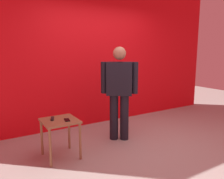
{
  "coord_description": "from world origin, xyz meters",
  "views": [
    {
      "loc": [
        -2.32,
        -2.67,
        1.58
      ],
      "look_at": [
        -0.34,
        0.55,
        0.92
      ],
      "focal_mm": 36.87,
      "sensor_mm": 36.0,
      "label": 1
    }
  ],
  "objects": [
    {
      "name": "ground_plane",
      "position": [
        0.0,
        0.0,
        0.0
      ],
      "size": [
        12.0,
        12.0,
        0.0
      ],
      "primitive_type": "plane",
      "color": "#9E9991"
    },
    {
      "name": "side_table",
      "position": [
        -1.29,
        0.46,
        0.48
      ],
      "size": [
        0.5,
        0.5,
        0.57
      ],
      "color": "olive",
      "rests_on": "ground_plane"
    },
    {
      "name": "cell_phone",
      "position": [
        -1.2,
        0.39,
        0.58
      ],
      "size": [
        0.1,
        0.15,
        0.01
      ],
      "primitive_type": "cube",
      "rotation": [
        0.0,
        0.0,
        -0.2
      ],
      "color": "black",
      "rests_on": "side_table"
    },
    {
      "name": "standing_person",
      "position": [
        -0.17,
        0.59,
        0.91
      ],
      "size": [
        0.58,
        0.46,
        1.63
      ],
      "color": "black",
      "rests_on": "ground_plane"
    },
    {
      "name": "tv_remote",
      "position": [
        -1.37,
        0.55,
        0.58
      ],
      "size": [
        0.1,
        0.17,
        0.02
      ],
      "primitive_type": "cube",
      "rotation": [
        0.0,
        0.0,
        -0.35
      ],
      "color": "black",
      "rests_on": "side_table"
    },
    {
      "name": "back_wall_red",
      "position": [
        0.0,
        1.68,
        1.5
      ],
      "size": [
        6.21,
        0.12,
        3.01
      ],
      "primitive_type": "cube",
      "color": "red",
      "rests_on": "ground_plane"
    }
  ]
}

